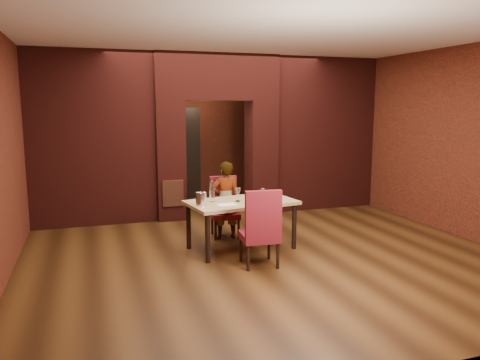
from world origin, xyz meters
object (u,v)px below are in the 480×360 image
object	(u,v)px
chair_far	(225,207)
potted_plant	(263,218)
wine_glass_b	(238,195)
wine_glass_a	(238,195)
person_seated	(225,200)
wine_glass_c	(263,195)
water_bottle	(212,191)
dining_table	(241,225)
chair_near	(259,227)
wine_bucket	(201,199)

from	to	relation	value
chair_far	potted_plant	bearing A→B (deg)	21.66
potted_plant	wine_glass_b	bearing A→B (deg)	-129.25
wine_glass_a	potted_plant	world-z (taller)	wine_glass_a
chair_far	person_seated	bearing A→B (deg)	-96.14
wine_glass_a	wine_glass_c	world-z (taller)	wine_glass_a
water_bottle	potted_plant	bearing A→B (deg)	36.20
dining_table	wine_glass_c	xyz separation A→B (m)	(0.29, -0.15, 0.48)
wine_glass_b	potted_plant	distance (m)	1.40
potted_plant	person_seated	bearing A→B (deg)	-159.70
wine_glass_b	water_bottle	bearing A→B (deg)	163.91
dining_table	chair_far	size ratio (longest dim) A/B	1.60
wine_glass_a	person_seated	bearing A→B (deg)	91.30
chair_near	wine_glass_b	bearing A→B (deg)	-80.56
water_bottle	potted_plant	xyz separation A→B (m)	(1.16, 0.85, -0.71)
chair_near	wine_glass_b	xyz separation A→B (m)	(-0.06, 0.77, 0.32)
dining_table	wine_glass_b	size ratio (longest dim) A/B	7.71
chair_far	potted_plant	distance (m)	0.84
wine_glass_c	potted_plant	bearing A→B (deg)	68.61
person_seated	wine_glass_c	world-z (taller)	person_seated
chair_far	wine_glass_c	xyz separation A→B (m)	(0.34, -0.88, 0.35)
wine_glass_c	wine_glass_a	bearing A→B (deg)	156.04
water_bottle	wine_glass_a	bearing A→B (deg)	-11.00
wine_glass_b	wine_glass_c	world-z (taller)	wine_glass_b
chair_far	wine_glass_a	bearing A→B (deg)	-83.72
dining_table	wine_glass_a	bearing A→B (deg)	163.22
wine_bucket	water_bottle	size ratio (longest dim) A/B	0.58
dining_table	chair_near	bearing A→B (deg)	-99.27
chair_far	wine_glass_a	world-z (taller)	chair_far
dining_table	person_seated	bearing A→B (deg)	87.04
water_bottle	potted_plant	world-z (taller)	water_bottle
person_seated	wine_glass_c	distance (m)	0.89
person_seated	wine_bucket	xyz separation A→B (m)	(-0.60, -0.77, 0.21)
wine_glass_b	wine_glass_c	xyz separation A→B (m)	(0.36, -0.12, -0.01)
wine_glass_c	potted_plant	world-z (taller)	wine_glass_c
chair_far	chair_near	distance (m)	1.52
wine_glass_a	wine_glass_b	xyz separation A→B (m)	(-0.01, -0.03, 0.00)
wine_glass_c	water_bottle	bearing A→B (deg)	162.66
chair_near	potted_plant	xyz separation A→B (m)	(0.72, 1.73, -0.33)
dining_table	chair_far	distance (m)	0.74
person_seated	wine_glass_b	world-z (taller)	person_seated
wine_bucket	potted_plant	distance (m)	1.86
wine_glass_b	water_bottle	size ratio (longest dim) A/B	0.64
dining_table	wine_glass_a	xyz separation A→B (m)	(-0.05, 0.01, 0.48)
water_bottle	dining_table	bearing A→B (deg)	-10.62
person_seated	chair_far	bearing A→B (deg)	-101.17
wine_glass_b	water_bottle	distance (m)	0.40
chair_far	water_bottle	size ratio (longest dim) A/B	3.07
wine_glass_b	wine_glass_c	distance (m)	0.38
water_bottle	potted_plant	size ratio (longest dim) A/B	0.77
wine_bucket	chair_near	bearing A→B (deg)	-45.13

